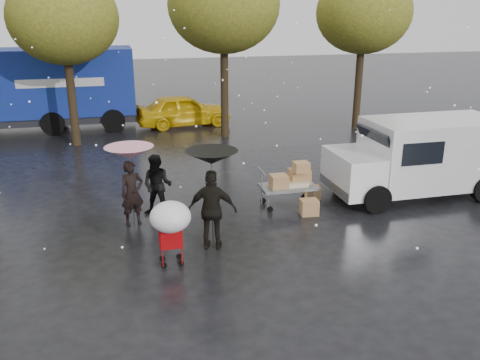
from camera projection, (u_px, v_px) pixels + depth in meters
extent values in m
plane|color=black|center=(213.00, 244.00, 11.69)|extent=(90.00, 90.00, 0.00)
imported|color=black|center=(132.00, 193.00, 12.50)|extent=(0.70, 0.57, 1.64)
imported|color=black|center=(158.00, 186.00, 13.06)|extent=(0.96, 0.87, 1.63)
imported|color=black|center=(212.00, 210.00, 11.20)|extent=(1.16, 0.76, 1.84)
cylinder|color=#4C4C4C|center=(132.00, 189.00, 12.47)|extent=(0.02, 0.02, 1.86)
cone|color=#E75F7E|center=(129.00, 153.00, 12.17)|extent=(1.18, 1.18, 0.30)
sphere|color=#4C4C4C|center=(129.00, 151.00, 12.16)|extent=(0.06, 0.06, 0.06)
cylinder|color=#4C4C4C|center=(212.00, 204.00, 11.15)|extent=(0.02, 0.02, 2.13)
cone|color=black|center=(211.00, 157.00, 10.81)|extent=(1.14, 1.14, 0.30)
sphere|color=#4C4C4C|center=(211.00, 156.00, 10.80)|extent=(0.06, 0.06, 0.06)
cube|color=slate|center=(288.00, 187.00, 13.75)|extent=(1.50, 0.80, 0.08)
cylinder|color=slate|center=(262.00, 180.00, 13.50)|extent=(0.04, 0.04, 0.60)
cube|color=#997043|center=(299.00, 176.00, 13.85)|extent=(0.55, 0.45, 0.40)
cube|color=#997043|center=(279.00, 181.00, 13.52)|extent=(0.45, 0.40, 0.35)
cube|color=#997043|center=(301.00, 167.00, 13.50)|extent=(0.40, 0.35, 0.28)
cube|color=#C4B388|center=(290.00, 183.00, 13.73)|extent=(0.90, 0.55, 0.12)
cylinder|color=black|center=(270.00, 209.00, 13.47)|extent=(0.16, 0.05, 0.16)
cylinder|color=black|center=(263.00, 201.00, 14.06)|extent=(0.16, 0.05, 0.16)
cylinder|color=black|center=(312.00, 205.00, 13.75)|extent=(0.16, 0.05, 0.16)
cylinder|color=black|center=(304.00, 197.00, 14.34)|extent=(0.16, 0.05, 0.16)
cube|color=#B10A0D|center=(170.00, 235.00, 10.59)|extent=(0.47, 0.41, 0.45)
cylinder|color=#B10A0D|center=(171.00, 223.00, 10.29)|extent=(0.42, 0.02, 0.02)
cylinder|color=#4C4C4C|center=(171.00, 226.00, 10.31)|extent=(0.02, 0.02, 0.60)
ellipsoid|color=white|center=(170.00, 217.00, 10.25)|extent=(0.84, 0.84, 0.63)
cylinder|color=black|center=(164.00, 265.00, 10.59)|extent=(0.12, 0.04, 0.12)
cylinder|color=black|center=(162.00, 258.00, 10.88)|extent=(0.12, 0.04, 0.12)
cylinder|color=black|center=(181.00, 263.00, 10.67)|extent=(0.12, 0.04, 0.12)
cylinder|color=black|center=(179.00, 256.00, 10.96)|extent=(0.12, 0.04, 0.12)
cube|color=silver|center=(433.00, 152.00, 14.46)|extent=(3.80, 2.00, 1.90)
cube|color=silver|center=(355.00, 172.00, 14.03)|extent=(1.20, 1.95, 1.10)
cube|color=black|center=(375.00, 141.00, 13.88)|extent=(0.37, 1.70, 0.67)
cube|color=slate|center=(335.00, 187.00, 14.03)|extent=(0.12, 1.90, 0.25)
cylinder|color=black|center=(376.00, 199.00, 13.36)|extent=(0.76, 0.28, 0.76)
cylinder|color=black|center=(345.00, 177.00, 15.10)|extent=(0.76, 0.28, 0.76)
cylinder|color=black|center=(442.00, 169.00, 15.86)|extent=(0.76, 0.28, 0.76)
cube|color=navy|center=(63.00, 81.00, 22.12)|extent=(6.00, 2.50, 2.80)
cube|color=black|center=(43.00, 117.00, 22.39)|extent=(8.00, 2.30, 0.35)
cube|color=silver|center=(60.00, 83.00, 20.94)|extent=(3.50, 0.03, 0.35)
cylinder|color=black|center=(113.00, 120.00, 22.05)|extent=(1.00, 0.30, 1.00)
cylinder|color=black|center=(113.00, 111.00, 24.16)|extent=(1.00, 0.30, 1.00)
cube|color=#997043|center=(309.00, 207.00, 13.27)|extent=(0.48, 0.40, 0.41)
cube|color=#997043|center=(312.00, 192.00, 14.41)|extent=(0.51, 0.43, 0.36)
imported|color=#E0B00B|center=(184.00, 110.00, 23.07)|extent=(4.44, 2.23, 1.45)
cylinder|color=black|center=(71.00, 88.00, 19.34)|extent=(0.32, 0.32, 4.48)
ellipsoid|color=#3C5117|center=(63.00, 18.00, 18.51)|extent=(4.00, 4.00, 3.40)
cylinder|color=black|center=(224.00, 77.00, 20.66)|extent=(0.32, 0.32, 4.90)
ellipsoid|color=#3C5117|center=(224.00, 5.00, 19.75)|extent=(4.40, 4.40, 3.74)
cylinder|color=black|center=(359.00, 76.00, 22.09)|extent=(0.32, 0.32, 4.62)
ellipsoid|color=#3C5117|center=(364.00, 13.00, 21.23)|extent=(4.00, 4.00, 3.40)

